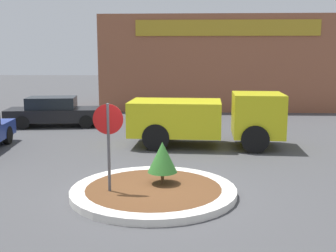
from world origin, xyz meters
name	(u,v)px	position (x,y,z in m)	size (l,w,h in m)	color
ground_plane	(154,194)	(0.00, 0.00, 0.00)	(120.00, 120.00, 0.00)	#474749
traffic_island	(154,191)	(0.00, 0.00, 0.09)	(4.02, 4.02, 0.17)	silver
stop_sign	(108,133)	(-1.02, -0.28, 1.57)	(0.71, 0.07, 2.26)	#4C4C51
island_shrub	(162,157)	(0.19, 0.38, 0.84)	(0.74, 0.74, 1.06)	brown
utility_truck	(207,117)	(1.53, 5.61, 1.08)	(5.65, 2.44, 1.98)	gold
storefront_building	(222,63)	(3.05, 17.86, 2.84)	(14.98, 6.07, 5.68)	#93563D
parked_sedan_black	(56,112)	(-5.44, 9.74, 0.70)	(4.80, 2.37, 1.39)	black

